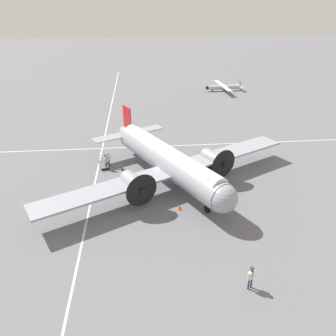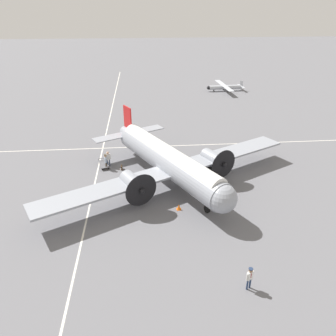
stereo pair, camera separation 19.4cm
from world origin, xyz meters
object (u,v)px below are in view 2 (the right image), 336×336
(passenger_boarding, at_px, (108,157))
(light_aircraft_distant, at_px, (224,87))
(airliner_main, at_px, (170,162))
(suitcase_near_door, at_px, (122,167))
(traffic_cone, at_px, (179,207))
(ramp_agent, at_px, (106,160))
(baggage_cart, at_px, (104,164))
(crew_foreground, at_px, (250,276))

(passenger_boarding, distance_m, light_aircraft_distant, 39.42)
(airliner_main, xyz_separation_m, suitcase_near_door, (-3.79, -5.04, -2.30))
(traffic_cone, bearing_deg, ramp_agent, -140.59)
(baggage_cart, height_order, traffic_cone, baggage_cart)
(crew_foreground, distance_m, suitcase_near_door, 19.78)
(passenger_boarding, relative_size, light_aircraft_distant, 0.18)
(light_aircraft_distant, bearing_deg, airliner_main, 65.32)
(passenger_boarding, distance_m, suitcase_near_door, 1.92)
(ramp_agent, bearing_deg, baggage_cart, -148.46)
(airliner_main, relative_size, light_aircraft_distant, 2.46)
(light_aircraft_distant, xyz_separation_m, traffic_cone, (42.34, -14.43, -0.58))
(crew_foreground, bearing_deg, airliner_main, -101.61)
(airliner_main, height_order, suitcase_near_door, airliner_main)
(passenger_boarding, relative_size, traffic_cone, 3.38)
(baggage_cart, distance_m, light_aircraft_distant, 39.63)
(ramp_agent, bearing_deg, crew_foreground, 36.31)
(crew_foreground, bearing_deg, ramp_agent, -86.51)
(airliner_main, bearing_deg, crew_foreground, -12.66)
(ramp_agent, xyz_separation_m, light_aircraft_distant, (-33.72, 21.51, -0.27))
(passenger_boarding, height_order, traffic_cone, passenger_boarding)
(airliner_main, relative_size, ramp_agent, 14.63)
(suitcase_near_door, bearing_deg, light_aircraft_distant, 149.77)
(light_aircraft_distant, relative_size, traffic_cone, 19.21)
(airliner_main, bearing_deg, suitcase_near_door, -154.75)
(passenger_boarding, xyz_separation_m, baggage_cart, (-0.09, -0.52, -0.84))
(airliner_main, relative_size, baggage_cart, 11.06)
(crew_foreground, height_order, passenger_boarding, passenger_boarding)
(crew_foreground, relative_size, ramp_agent, 0.99)
(airliner_main, xyz_separation_m, ramp_agent, (-4.09, -6.73, -1.45))
(airliner_main, bearing_deg, ramp_agent, -149.10)
(airliner_main, relative_size, passenger_boarding, 13.96)
(crew_foreground, relative_size, suitcase_near_door, 3.30)
(light_aircraft_distant, bearing_deg, crew_foreground, 74.64)
(suitcase_near_door, distance_m, baggage_cart, 2.21)
(crew_foreground, xyz_separation_m, traffic_cone, (-9.37, -3.41, -0.83))
(airliner_main, xyz_separation_m, crew_foreground, (13.90, 3.76, -1.46))
(suitcase_near_door, height_order, baggage_cart, baggage_cart)
(baggage_cart, xyz_separation_m, traffic_cone, (9.26, 7.39, -0.02))
(passenger_boarding, bearing_deg, light_aircraft_distant, 30.47)
(airliner_main, bearing_deg, passenger_boarding, -153.24)
(crew_foreground, relative_size, traffic_cone, 3.19)
(baggage_cart, bearing_deg, suitcase_near_door, 50.61)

